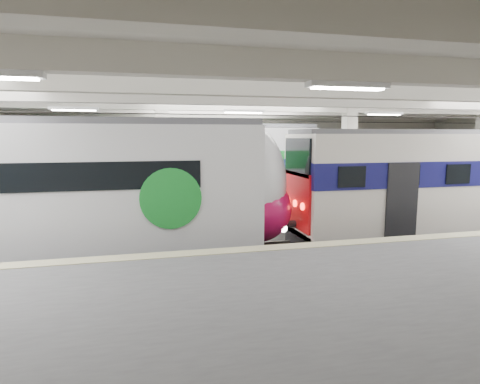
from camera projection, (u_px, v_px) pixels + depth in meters
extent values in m
cube|color=black|center=(257.00, 254.00, 13.92)|extent=(36.00, 24.00, 0.10)
cube|color=silver|center=(258.00, 89.00, 13.14)|extent=(36.00, 24.00, 0.20)
cube|color=beige|center=(210.00, 158.00, 23.15)|extent=(30.00, 0.10, 5.50)
cube|color=#525255|center=(352.00, 321.00, 7.58)|extent=(30.00, 7.00, 1.10)
cube|color=#C0B987|center=(291.00, 246.00, 10.63)|extent=(30.00, 0.50, 0.02)
cube|color=beige|center=(163.00, 168.00, 15.72)|extent=(0.50, 0.50, 5.50)
cube|color=beige|center=(348.00, 165.00, 17.58)|extent=(0.50, 0.50, 5.50)
cube|color=beige|center=(258.00, 98.00, 13.18)|extent=(30.00, 18.00, 0.50)
cube|color=#59544C|center=(257.00, 250.00, 13.90)|extent=(30.00, 1.52, 0.16)
cube|color=#59544C|center=(225.00, 219.00, 19.19)|extent=(30.00, 1.52, 0.16)
cylinder|color=black|center=(258.00, 115.00, 13.26)|extent=(30.00, 0.03, 0.03)
cylinder|color=black|center=(225.00, 121.00, 18.55)|extent=(30.00, 0.03, 0.03)
cube|color=white|center=(278.00, 104.00, 11.30)|extent=(26.00, 8.40, 0.12)
cube|color=silver|center=(47.00, 189.00, 12.03)|extent=(12.81, 2.86, 3.84)
ellipsoid|color=silver|center=(252.00, 183.00, 13.53)|extent=(2.27, 2.80, 3.77)
ellipsoid|color=#AC0E45|center=(255.00, 208.00, 13.67)|extent=(2.40, 2.86, 2.31)
cylinder|color=#1A902E|center=(171.00, 199.00, 11.49)|extent=(1.77, 0.06, 1.77)
cube|color=#4C4C51|center=(42.00, 121.00, 11.75)|extent=(12.81, 2.34, 0.20)
cube|color=black|center=(51.00, 256.00, 12.32)|extent=(12.81, 2.00, 0.70)
cube|color=silver|center=(451.00, 181.00, 15.40)|extent=(12.58, 2.76, 3.58)
cube|color=#131355|center=(452.00, 170.00, 15.34)|extent=(12.62, 2.82, 0.87)
cube|color=#BA0C10|center=(297.00, 200.00, 13.99)|extent=(0.08, 2.34, 1.97)
cube|color=black|center=(297.00, 157.00, 13.78)|extent=(0.08, 2.21, 1.29)
cube|color=#4C4C51|center=(455.00, 132.00, 15.14)|extent=(12.58, 2.15, 0.16)
cube|color=black|center=(448.00, 230.00, 15.67)|extent=(12.58, 1.93, 0.70)
cube|color=silver|center=(160.00, 171.00, 18.16)|extent=(14.33, 3.07, 3.88)
cube|color=#1A902E|center=(159.00, 160.00, 18.09)|extent=(14.38, 3.13, 0.82)
cube|color=#4C4C51|center=(158.00, 125.00, 17.87)|extent=(14.33, 2.56, 0.16)
cube|color=black|center=(161.00, 217.00, 18.45)|extent=(14.33, 2.76, 0.60)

